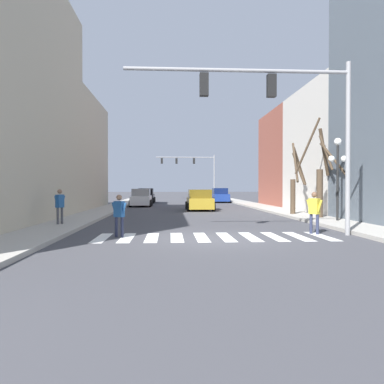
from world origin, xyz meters
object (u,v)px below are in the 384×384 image
Objects in this scene: traffic_signal_near at (283,107)px; street_lamp_right_corner at (338,162)px; traffic_signal_far at (193,166)px; car_at_intersection at (200,201)px; street_tree_left_far at (321,176)px; street_tree_left_mid at (295,183)px; car_parked_right_mid at (220,196)px; pedestrian_on_left_sidewalk at (314,209)px; pedestrian_waiting_at_curb at (60,203)px; car_driving_away_lane at (146,196)px; car_parked_right_near at (141,198)px; pedestrian_near_right_corner at (119,212)px.

street_lamp_right_corner is at bearing 46.96° from traffic_signal_near.
traffic_signal_far is at bearing 97.41° from street_lamp_right_corner.
street_tree_left_far is at bearing -145.81° from car_at_intersection.
car_at_intersection is (-1.89, 15.30, -4.09)m from traffic_signal_near.
street_tree_left_far is 1.25× the size of street_tree_left_mid.
traffic_signal_near is at bearing -111.53° from street_tree_left_mid.
car_parked_right_mid is 0.99× the size of street_tree_left_mid.
pedestrian_on_left_sidewalk is 11.04m from pedestrian_waiting_at_curb.
traffic_signal_near reaches higher than car_at_intersection.
street_tree_left_mid is (-0.54, 2.66, -0.39)m from street_tree_left_far.
pedestrian_waiting_at_curb is (-2.32, -25.31, 0.31)m from car_driving_away_lane.
car_at_intersection is 1.01× the size of car_parked_right_near.
car_parked_right_near is 0.94× the size of street_tree_left_mid.
street_lamp_right_corner is 11.42m from pedestrian_near_right_corner.
car_at_intersection is at bearing -140.96° from car_parked_right_near.
street_lamp_right_corner is at bearing -155.49° from car_driving_away_lane.
traffic_signal_far is 36.51m from street_tree_left_far.
pedestrian_on_left_sidewalk is (2.15, -42.10, -4.06)m from traffic_signal_far.
traffic_signal_far is at bearing 10.70° from car_parked_right_mid.
street_lamp_right_corner is at bearing -174.27° from car_parked_right_mid.
pedestrian_near_right_corner is at bearing -178.37° from car_driving_away_lane.
street_tree_left_mid is (5.48, -6.20, 1.29)m from car_at_intersection.
pedestrian_near_right_corner is 12.18m from street_tree_left_far.
street_tree_left_far is at bearing 57.30° from traffic_signal_near.
car_driving_away_lane is 2.77× the size of pedestrian_on_left_sidewalk.
traffic_signal_far reaches higher than pedestrian_near_right_corner.
pedestrian_on_left_sidewalk reaches higher than pedestrian_near_right_corner.
car_parked_right_mid is at bearing 106.55° from pedestrian_near_right_corner.
car_parked_right_near is at bearing 166.13° from pedestrian_on_left_sidewalk.
traffic_signal_far is (-0.76, 42.52, 0.18)m from traffic_signal_near.
traffic_signal_far is at bearing 97.42° from street_tree_left_mid.
pedestrian_near_right_corner is at bearing 164.72° from car_at_intersection.
traffic_signal_near is 8.02m from street_tree_left_far.
street_lamp_right_corner reaches higher than pedestrian_near_right_corner.
traffic_signal_far reaches higher than street_tree_left_mid.
street_tree_left_far reaches higher than street_tree_left_mid.
car_driving_away_lane is 1.04× the size of car_parked_right_mid.
car_driving_away_lane is 1.03× the size of street_tree_left_mid.
traffic_signal_far is 27.58m from car_at_intersection.
car_at_intersection is 2.55× the size of pedestrian_on_left_sidewalk.
traffic_signal_far is 5.71× the size of pedestrian_near_right_corner.
pedestrian_waiting_at_curb is 4.71m from pedestrian_near_right_corner.
traffic_signal_far is at bearing 113.99° from pedestrian_near_right_corner.
car_driving_away_lane is (-6.90, 28.79, -4.07)m from traffic_signal_near.
pedestrian_waiting_at_curb is (-10.87, -26.26, 0.30)m from car_parked_right_mid.
traffic_signal_near reaches higher than car_parked_right_mid.
pedestrian_on_left_sidewalk is at bearing -163.71° from car_driving_away_lane.
car_parked_right_mid is at bearing 95.73° from street_lamp_right_corner.
street_lamp_right_corner is at bearing -82.59° from traffic_signal_far.
pedestrian_near_right_corner is 0.28× the size of street_tree_left_far.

